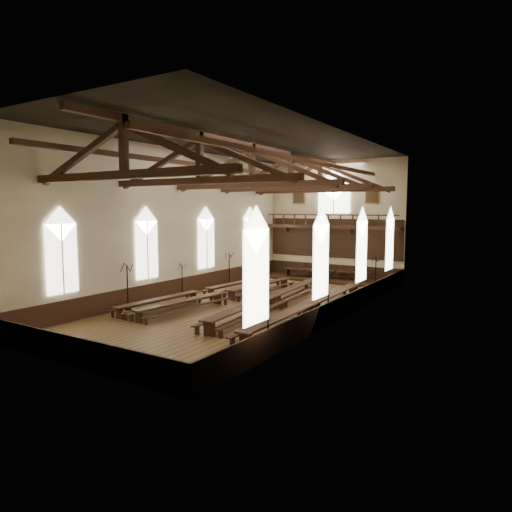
{
  "coord_description": "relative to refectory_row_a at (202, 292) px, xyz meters",
  "views": [
    {
      "loc": [
        14.94,
        -23.52,
        6.0
      ],
      "look_at": [
        -0.66,
        1.5,
        2.9
      ],
      "focal_mm": 32.0,
      "sensor_mm": 36.0,
      "label": 1
    }
  ],
  "objects": [
    {
      "name": "ground",
      "position": [
        3.73,
        0.26,
        -0.49
      ],
      "size": [
        26.0,
        26.0,
        0.0
      ],
      "primitive_type": "plane",
      "color": "brown",
      "rests_on": "ground"
    },
    {
      "name": "room_walls",
      "position": [
        3.73,
        0.26,
        5.97
      ],
      "size": [
        26.0,
        26.0,
        26.0
      ],
      "color": "beige",
      "rests_on": "ground"
    },
    {
      "name": "wainscot_band",
      "position": [
        3.73,
        0.26,
        0.11
      ],
      "size": [
        12.0,
        26.0,
        1.2
      ],
      "color": "black",
      "rests_on": "ground"
    },
    {
      "name": "side_windows",
      "position": [
        3.73,
        0.26,
        3.25
      ],
      "size": [
        11.85,
        19.8,
        4.5
      ],
      "color": "silver",
      "rests_on": "room_walls"
    },
    {
      "name": "end_window",
      "position": [
        3.73,
        13.16,
        6.73
      ],
      "size": [
        2.8,
        0.12,
        3.8
      ],
      "color": "white",
      "rests_on": "room_walls"
    },
    {
      "name": "minstrels_gallery",
      "position": [
        3.73,
        12.92,
        3.41
      ],
      "size": [
        11.8,
        1.24,
        3.7
      ],
      "color": "#321910",
      "rests_on": "room_walls"
    },
    {
      "name": "portraits",
      "position": [
        3.73,
        13.16,
        6.61
      ],
      "size": [
        7.75,
        0.09,
        1.45
      ],
      "color": "brown",
      "rests_on": "room_walls"
    },
    {
      "name": "roof_trusses",
      "position": [
        3.73,
        0.26,
        7.72
      ],
      "size": [
        11.7,
        25.7,
        2.8
      ],
      "color": "#321910",
      "rests_on": "room_walls"
    },
    {
      "name": "refectory_row_a",
      "position": [
        0.0,
        0.0,
        0.0
      ],
      "size": [
        1.85,
        13.79,
        0.68
      ],
      "color": "#321910",
      "rests_on": "ground"
    },
    {
      "name": "refectory_row_b",
      "position": [
        1.79,
        0.09,
        0.03
      ],
      "size": [
        2.13,
        14.26,
        0.72
      ],
      "color": "#321910",
      "rests_on": "ground"
    },
    {
      "name": "refectory_row_c",
      "position": [
        5.16,
        0.42,
        0.09
      ],
      "size": [
        2.19,
        14.99,
        0.8
      ],
      "color": "#321910",
      "rests_on": "ground"
    },
    {
      "name": "refectory_row_d",
      "position": [
        8.08,
        -0.32,
        0.08
      ],
      "size": [
        1.75,
        14.81,
        0.79
      ],
      "color": "#321910",
      "rests_on": "ground"
    },
    {
      "name": "dais",
      "position": [
        3.75,
        11.66,
        -0.39
      ],
      "size": [
        11.4,
        2.95,
        0.2
      ],
      "primitive_type": "cube",
      "color": "black",
      "rests_on": "ground"
    },
    {
      "name": "high_table",
      "position": [
        3.75,
        11.66,
        0.28
      ],
      "size": [
        7.35,
        1.6,
        0.68
      ],
      "color": "#321910",
      "rests_on": "dais"
    },
    {
      "name": "high_chairs",
      "position": [
        3.75,
        12.37,
        0.23
      ],
      "size": [
        5.83,
        0.43,
        0.96
      ],
      "color": "#321910",
      "rests_on": "dais"
    },
    {
      "name": "candelabrum_left_near",
      "position": [
        -1.82,
        -4.74,
        0.36
      ],
      "size": [
        0.83,
        0.83,
        2.8
      ],
      "color": "black",
      "rests_on": "ground"
    },
    {
      "name": "candelabrum_left_mid",
      "position": [
        -1.82,
        0.1,
        0.21
      ],
      "size": [
        0.69,
        0.68,
        2.31
      ],
      "color": "black",
      "rests_on": "ground"
    },
    {
      "name": "candelabrum_left_far",
      "position": [
        -1.82,
        5.64,
        0.29
      ],
      "size": [
        0.73,
        0.79,
        2.59
      ],
      "color": "black",
      "rests_on": "ground"
    },
    {
      "name": "candelabrum_right_near",
      "position": [
        9.28,
        -7.25,
        0.23
      ],
      "size": [
        0.72,
        0.69,
        2.38
      ],
      "color": "black",
      "rests_on": "ground"
    },
    {
      "name": "candelabrum_right_mid",
      "position": [
        9.28,
        -0.89,
        0.39
      ],
      "size": [
        0.81,
        0.89,
        2.9
      ],
      "color": "black",
      "rests_on": "ground"
    },
    {
      "name": "candelabrum_right_far",
      "position": [
        9.28,
        7.31,
        0.38
      ],
      "size": [
        0.82,
        0.87,
        2.86
      ],
      "color": "black",
      "rests_on": "ground"
    }
  ]
}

